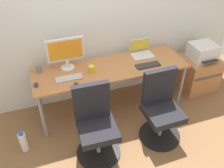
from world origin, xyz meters
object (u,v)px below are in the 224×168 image
Objects in this scene: office_chair_left at (96,125)px; desktop_monitor at (66,51)px; water_bottle_on_floor at (23,142)px; office_chair_right at (161,109)px; side_cabinet at (198,73)px; open_laptop at (141,51)px; printer at (203,52)px; coffee_mug at (92,69)px.

desktop_monitor reaches higher than office_chair_left.
office_chair_left is 3.03× the size of water_bottle_on_floor.
office_chair_right is 1.71× the size of side_cabinet.
office_chair_right is 3.03× the size of water_bottle_on_floor.
side_cabinet is at bearing 33.79° from office_chair_right.
side_cabinet is at bearing -10.04° from open_laptop.
side_cabinet reaches higher than water_bottle_on_floor.
office_chair_left reaches higher than open_laptop.
open_laptop is (1.80, 0.60, 0.62)m from water_bottle_on_floor.
desktop_monitor reaches higher than side_cabinet.
office_chair_left is at bearing -18.45° from water_bottle_on_floor.
printer is (0.00, -0.00, 0.39)m from side_cabinet.
open_laptop is at bearing 18.38° from water_bottle_on_floor.
open_laptop is (1.08, 0.00, -0.19)m from desktop_monitor.
water_bottle_on_floor is 1.24m from desktop_monitor.
side_cabinet is (1.91, 0.71, -0.15)m from office_chair_left.
office_chair_left is 0.85m from office_chair_right.
office_chair_right reaches higher than side_cabinet.
printer is at bearing -4.66° from desktop_monitor.
coffee_mug is (-1.76, -0.04, 0.48)m from side_cabinet.
side_cabinet is at bearing -4.63° from desktop_monitor.
coffee_mug reaches higher than printer.
office_chair_right is 1.42m from desktop_monitor.
water_bottle_on_floor is at bearing -171.18° from side_cabinet.
office_chair_left is 1.96× the size of desktop_monitor.
desktop_monitor is (-0.98, 0.88, 0.54)m from office_chair_right.
water_bottle_on_floor is at bearing 161.55° from office_chair_left.
open_laptop is (0.95, 0.88, 0.34)m from office_chair_left.
coffee_mug is (0.28, -0.20, -0.20)m from desktop_monitor.
side_cabinet is at bearing 8.82° from water_bottle_on_floor.
printer is 1.29× the size of open_laptop.
side_cabinet is 1.83m from coffee_mug.
office_chair_left reaches higher than water_bottle_on_floor.
office_chair_right is 3.03× the size of open_laptop.
side_cabinet is 0.39m from printer.
coffee_mug is at bearing -178.74° from side_cabinet.
office_chair_right is 1.03m from coffee_mug.
desktop_monitor reaches higher than coffee_mug.
water_bottle_on_floor is (-2.77, -0.43, -0.13)m from side_cabinet.
office_chair_left is 3.03× the size of open_laptop.
desktop_monitor is 1.10m from open_laptop.
printer is (1.91, 0.71, 0.25)m from office_chair_left.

